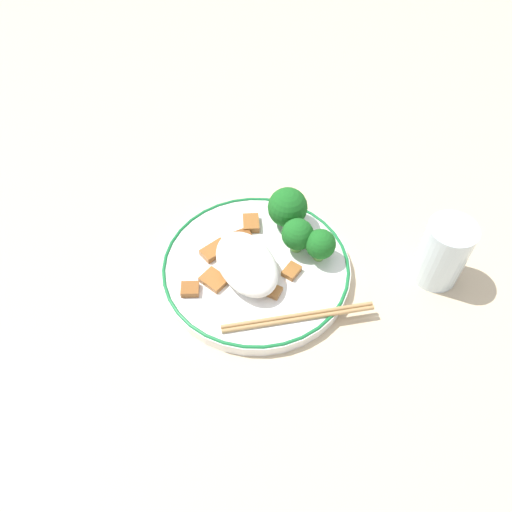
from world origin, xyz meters
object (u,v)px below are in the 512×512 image
object	(u,v)px
plate	(256,268)
broccoli_back_center	(296,232)
drinking_glass	(443,253)
chopsticks	(298,317)
broccoli_back_left	(320,245)
broccoli_back_right	(288,207)

from	to	relation	value
plate	broccoli_back_center	world-z (taller)	broccoli_back_center
drinking_glass	plate	bearing A→B (deg)	-117.67
chopsticks	drinking_glass	world-z (taller)	drinking_glass
broccoli_back_left	chopsticks	size ratio (longest dim) A/B	0.26
drinking_glass	broccoli_back_right	bearing A→B (deg)	-138.43
broccoli_back_right	broccoli_back_left	bearing A→B (deg)	6.49
broccoli_back_left	broccoli_back_right	world-z (taller)	broccoli_back_right
broccoli_back_center	broccoli_back_right	world-z (taller)	broccoli_back_right
broccoli_back_right	drinking_glass	distance (m)	0.22
plate	broccoli_back_left	distance (m)	0.10
broccoli_back_center	chopsticks	size ratio (longest dim) A/B	0.28
drinking_glass	chopsticks	bearing A→B (deg)	-93.99
broccoli_back_right	drinking_glass	world-z (taller)	drinking_glass
chopsticks	plate	bearing A→B (deg)	-174.67
chopsticks	broccoli_back_center	bearing A→B (deg)	152.70
plate	broccoli_back_center	bearing A→B (deg)	94.15
broccoli_back_center	broccoli_back_left	bearing A→B (deg)	31.06
broccoli_back_center	drinking_glass	xyz separation A→B (m)	(0.12, 0.16, 0.00)
plate	broccoli_back_left	size ratio (longest dim) A/B	5.16
plate	broccoli_back_center	size ratio (longest dim) A/B	4.88
broccoli_back_left	broccoli_back_center	size ratio (longest dim) A/B	0.94
broccoli_back_right	chopsticks	size ratio (longest dim) A/B	0.33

